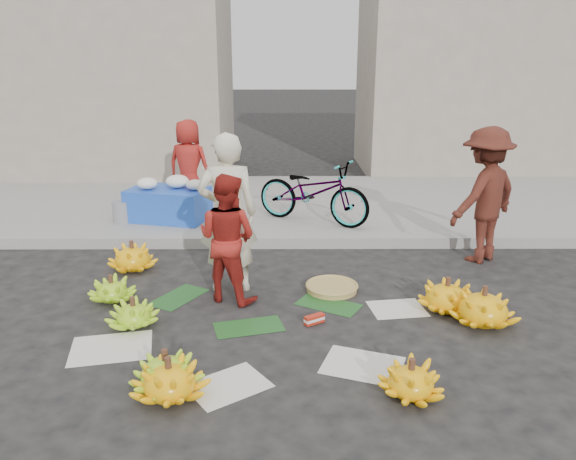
{
  "coord_description": "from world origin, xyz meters",
  "views": [
    {
      "loc": [
        0.26,
        -5.06,
        2.48
      ],
      "look_at": [
        0.28,
        0.69,
        0.7
      ],
      "focal_mm": 35.0,
      "sensor_mm": 36.0,
      "label": 1
    }
  ],
  "objects_px": {
    "banana_bunch_0": "(134,314)",
    "banana_bunch_4": "(483,307)",
    "vendor_cream": "(228,214)",
    "bicycle": "(313,192)",
    "flower_table": "(169,202)"
  },
  "relations": [
    {
      "from": "vendor_cream",
      "to": "flower_table",
      "type": "bearing_deg",
      "value": -70.33
    },
    {
      "from": "banana_bunch_4",
      "to": "flower_table",
      "type": "relative_size",
      "value": 0.58
    },
    {
      "from": "flower_table",
      "to": "bicycle",
      "type": "height_order",
      "value": "bicycle"
    },
    {
      "from": "vendor_cream",
      "to": "bicycle",
      "type": "relative_size",
      "value": 0.98
    },
    {
      "from": "banana_bunch_4",
      "to": "vendor_cream",
      "type": "xyz_separation_m",
      "value": [
        -2.52,
        0.89,
        0.69
      ]
    },
    {
      "from": "banana_bunch_0",
      "to": "banana_bunch_4",
      "type": "distance_m",
      "value": 3.36
    },
    {
      "from": "banana_bunch_4",
      "to": "bicycle",
      "type": "height_order",
      "value": "bicycle"
    },
    {
      "from": "banana_bunch_4",
      "to": "vendor_cream",
      "type": "height_order",
      "value": "vendor_cream"
    },
    {
      "from": "vendor_cream",
      "to": "flower_table",
      "type": "distance_m",
      "value": 2.67
    },
    {
      "from": "vendor_cream",
      "to": "banana_bunch_0",
      "type": "bearing_deg",
      "value": 41.57
    },
    {
      "from": "banana_bunch_0",
      "to": "banana_bunch_4",
      "type": "height_order",
      "value": "banana_bunch_4"
    },
    {
      "from": "banana_bunch_4",
      "to": "vendor_cream",
      "type": "distance_m",
      "value": 2.76
    },
    {
      "from": "banana_bunch_0",
      "to": "vendor_cream",
      "type": "bearing_deg",
      "value": 47.44
    },
    {
      "from": "banana_bunch_0",
      "to": "banana_bunch_4",
      "type": "bearing_deg",
      "value": 0.37
    },
    {
      "from": "banana_bunch_4",
      "to": "flower_table",
      "type": "bearing_deg",
      "value": 138.27
    }
  ]
}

